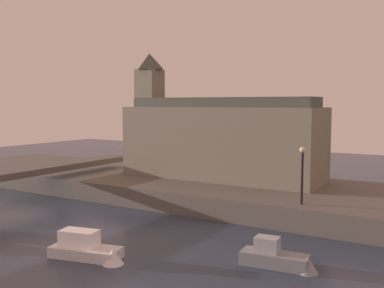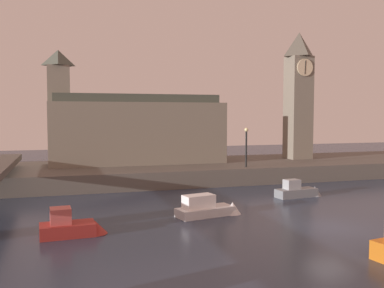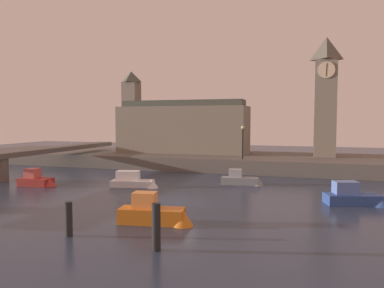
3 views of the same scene
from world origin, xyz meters
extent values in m
cube|color=#5B544C|center=(0.00, 20.00, 0.75)|extent=(70.00, 12.00, 1.50)
cube|color=slate|center=(-7.00, 21.47, 4.45)|extent=(16.63, 5.28, 5.89)
cube|color=slate|center=(-14.33, 21.47, 6.12)|extent=(1.97, 1.97, 9.24)
pyramid|color=#474C42|center=(-14.33, 21.47, 11.46)|extent=(2.17, 2.17, 1.44)
cube|color=#42473D|center=(-7.00, 21.47, 7.79)|extent=(15.79, 3.17, 0.80)
cylinder|color=black|center=(1.83, 15.37, 3.10)|extent=(0.16, 0.16, 3.20)
sphere|color=#F2E099|center=(1.83, 15.37, 4.88)|extent=(0.36, 0.36, 0.36)
cube|color=gray|center=(2.83, 8.27, 0.32)|extent=(3.31, 1.51, 0.63)
cube|color=#A8ADB2|center=(2.45, 8.27, 1.00)|extent=(1.20, 0.94, 0.72)
cone|color=gray|center=(4.43, 8.27, 0.35)|extent=(1.16, 1.16, 0.80)
cube|color=silver|center=(-5.69, 4.49, 0.27)|extent=(3.82, 2.15, 0.54)
cube|color=white|center=(-6.13, 4.49, 0.94)|extent=(2.07, 1.37, 0.79)
cone|color=silver|center=(-3.89, 4.49, 0.30)|extent=(1.51, 1.51, 0.90)
camera|label=1|loc=(10.30, -11.44, 7.71)|focal=42.07mm
camera|label=2|loc=(-13.98, -20.30, 6.23)|focal=40.22mm
camera|label=3|loc=(8.65, -23.88, 5.66)|focal=34.75mm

